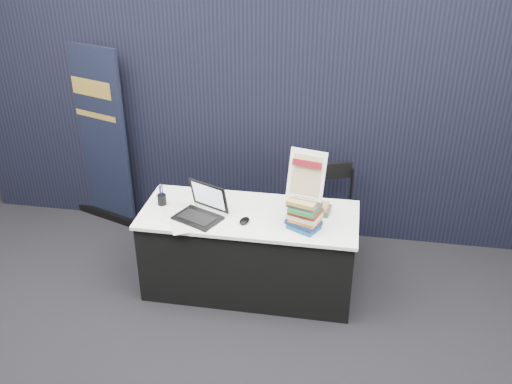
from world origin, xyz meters
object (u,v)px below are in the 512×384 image
object	(u,v)px
stacking_chair	(328,210)
info_sign	(306,175)
pullup_banner	(99,146)
laptop	(199,209)
book_stack_short	(316,208)
book_stack_tall	(304,214)
display_table	(249,251)

from	to	relation	value
stacking_chair	info_sign	bearing A→B (deg)	-122.00
info_sign	stacking_chair	size ratio (longest dim) A/B	0.44
info_sign	pullup_banner	distance (m)	2.46
pullup_banner	stacking_chair	bearing A→B (deg)	11.78
laptop	book_stack_short	size ratio (longest dim) A/B	2.05
book_stack_tall	info_sign	distance (m)	0.32
display_table	book_stack_short	distance (m)	0.69
book_stack_tall	pullup_banner	xyz separation A→B (m)	(-2.19, 1.09, -0.06)
book_stack_tall	stacking_chair	world-z (taller)	book_stack_tall
display_table	pullup_banner	size ratio (longest dim) A/B	0.97
book_stack_short	info_sign	size ratio (longest dim) A/B	0.54
pullup_banner	stacking_chair	xyz separation A→B (m)	(2.35, -0.34, -0.32)
book_stack_short	stacking_chair	bearing A→B (deg)	80.13
laptop	book_stack_short	bearing A→B (deg)	37.24
book_stack_short	stacking_chair	size ratio (longest dim) A/B	0.23
laptop	book_stack_tall	world-z (taller)	laptop
laptop	book_stack_short	xyz separation A→B (m)	(0.94, 0.22, -0.02)
laptop	book_stack_tall	size ratio (longest dim) A/B	1.49
display_table	laptop	xyz separation A→B (m)	(-0.39, -0.11, 0.44)
display_table	stacking_chair	size ratio (longest dim) A/B	1.99
laptop	pullup_banner	distance (m)	1.70
info_sign	pullup_banner	size ratio (longest dim) A/B	0.21
display_table	pullup_banner	bearing A→B (deg)	151.13
book_stack_short	pullup_banner	bearing A→B (deg)	159.58
display_table	book_stack_short	world-z (taller)	book_stack_short
laptop	book_stack_tall	bearing A→B (deg)	21.95
pullup_banner	info_sign	bearing A→B (deg)	-5.88
book_stack_tall	book_stack_short	world-z (taller)	book_stack_tall
book_stack_tall	stacking_chair	xyz separation A→B (m)	(0.16, 0.75, -0.38)
pullup_banner	laptop	bearing A→B (deg)	-18.61
display_table	info_sign	xyz separation A→B (m)	(0.47, -0.12, 0.82)
book_stack_tall	info_sign	bearing A→B (deg)	90.00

